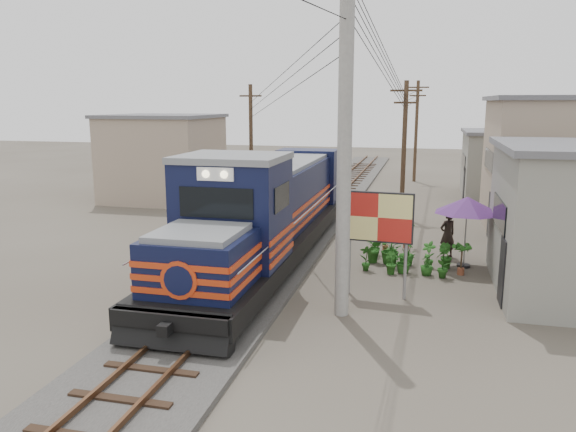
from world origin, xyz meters
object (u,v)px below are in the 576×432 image
(billboard, at_px, (378,220))
(locomotive, at_px, (268,213))
(vendor, at_px, (447,234))
(market_umbrella, at_px, (467,205))

(billboard, bearing_deg, locomotive, 150.03)
(billboard, bearing_deg, vendor, 71.39)
(billboard, bearing_deg, market_umbrella, 59.41)
(market_umbrella, bearing_deg, locomotive, -172.65)
(billboard, relative_size, market_umbrella, 1.11)
(locomotive, height_order, market_umbrella, locomotive)
(billboard, xyz_separation_m, market_umbrella, (2.84, 3.95, -0.12))
(billboard, distance_m, market_umbrella, 4.86)
(market_umbrella, bearing_deg, billboard, -125.67)
(locomotive, relative_size, billboard, 5.24)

